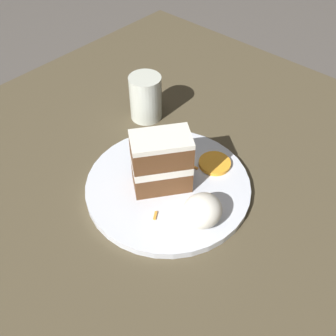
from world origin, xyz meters
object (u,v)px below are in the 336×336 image
object	(u,v)px
plate	(168,186)
orange_garnish	(214,163)
cake_slice	(161,162)
drinking_glass	(146,100)
cream_dollop	(202,211)

from	to	relation	value
plate	orange_garnish	bearing A→B (deg)	-18.64
cake_slice	orange_garnish	world-z (taller)	cake_slice
plate	drinking_glass	size ratio (longest dim) A/B	3.02
cake_slice	cream_dollop	distance (m)	0.10
cake_slice	cream_dollop	bearing A→B (deg)	28.40
plate	cake_slice	bearing A→B (deg)	141.63
cream_dollop	plate	bearing A→B (deg)	75.64
cream_dollop	orange_garnish	size ratio (longest dim) A/B	1.14
drinking_glass	cream_dollop	bearing A→B (deg)	-118.90
drinking_glass	cake_slice	bearing A→B (deg)	-128.50
drinking_glass	orange_garnish	bearing A→B (deg)	-99.01
drinking_glass	plate	bearing A→B (deg)	-125.50
plate	drinking_glass	world-z (taller)	drinking_glass
cream_dollop	orange_garnish	world-z (taller)	cream_dollop
cream_dollop	drinking_glass	xyz separation A→B (m)	(0.14, 0.25, 0.00)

